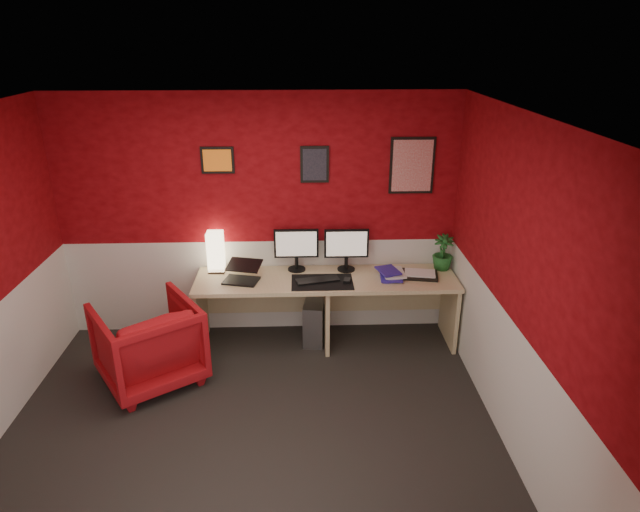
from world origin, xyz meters
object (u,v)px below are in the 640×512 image
(zen_tray, at_px, (420,275))
(potted_plant, at_px, (443,252))
(desk, at_px, (326,311))
(monitor_right, at_px, (347,243))
(monitor_left, at_px, (296,243))
(pc_tower, at_px, (315,320))
(armchair, at_px, (148,343))
(shoji_lamp, at_px, (216,253))
(laptop, at_px, (241,271))

(zen_tray, xyz_separation_m, potted_plant, (0.26, 0.17, 0.17))
(desk, xyz_separation_m, monitor_right, (0.21, 0.20, 0.66))
(monitor_left, bearing_deg, monitor_right, -2.13)
(pc_tower, xyz_separation_m, armchair, (-1.53, -0.67, 0.16))
(monitor_right, xyz_separation_m, zen_tray, (0.72, -0.19, -0.28))
(desk, xyz_separation_m, pc_tower, (-0.11, 0.07, -0.14))
(shoji_lamp, relative_size, monitor_left, 0.69)
(desk, relative_size, pc_tower, 5.78)
(desk, relative_size, armchair, 3.06)
(zen_tray, bearing_deg, potted_plant, 33.49)
(laptop, height_order, zen_tray, laptop)
(shoji_lamp, relative_size, laptop, 1.21)
(potted_plant, bearing_deg, shoji_lamp, 179.08)
(shoji_lamp, bearing_deg, zen_tray, -5.86)
(shoji_lamp, bearing_deg, monitor_left, -0.14)
(shoji_lamp, bearing_deg, armchair, -123.08)
(shoji_lamp, xyz_separation_m, potted_plant, (2.31, -0.04, -0.02))
(desk, distance_m, shoji_lamp, 1.26)
(shoji_lamp, height_order, monitor_left, monitor_left)
(desk, xyz_separation_m, potted_plant, (1.20, 0.18, 0.55))
(potted_plant, bearing_deg, pc_tower, -175.10)
(laptop, height_order, pc_tower, laptop)
(desk, distance_m, monitor_right, 0.72)
(monitor_right, bearing_deg, potted_plant, -0.94)
(zen_tray, xyz_separation_m, pc_tower, (-1.05, 0.06, -0.52))
(potted_plant, bearing_deg, armchair, -164.58)
(pc_tower, bearing_deg, laptop, -162.67)
(pc_tower, bearing_deg, armchair, -148.17)
(shoji_lamp, distance_m, zen_tray, 2.07)
(desk, relative_size, monitor_left, 4.48)
(zen_tray, bearing_deg, shoji_lamp, 174.14)
(potted_plant, bearing_deg, monitor_left, 178.66)
(zen_tray, height_order, pc_tower, zen_tray)
(monitor_right, xyz_separation_m, armchair, (-1.86, -0.80, -0.63))
(desk, bearing_deg, armchair, -159.84)
(shoji_lamp, bearing_deg, laptop, -44.65)
(shoji_lamp, bearing_deg, monitor_right, -0.90)
(desk, distance_m, monitor_left, 0.75)
(monitor_right, distance_m, armchair, 2.12)
(laptop, xyz_separation_m, armchair, (-0.81, -0.55, -0.45))
(shoji_lamp, bearing_deg, desk, -11.09)
(laptop, height_order, potted_plant, potted_plant)
(laptop, distance_m, armchair, 1.08)
(monitor_left, xyz_separation_m, armchair, (-1.35, -0.82, -0.63))
(monitor_left, distance_m, monitor_right, 0.51)
(desk, distance_m, zen_tray, 1.01)
(desk, xyz_separation_m, laptop, (-0.84, -0.05, 0.47))
(monitor_right, xyz_separation_m, pc_tower, (-0.33, -0.13, -0.80))
(armchair, bearing_deg, monitor_left, 177.48)
(desk, bearing_deg, monitor_left, 143.87)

